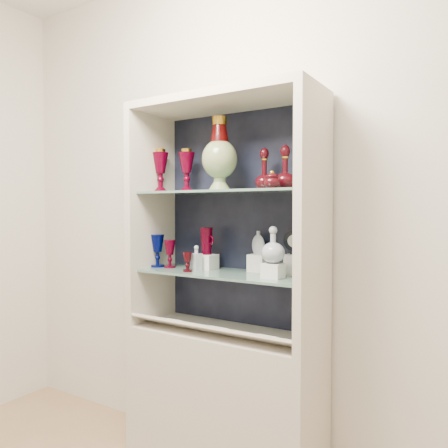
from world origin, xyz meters
The scene contains 30 objects.
wall_back centered at (0.00, 1.75, 1.40)m, with size 3.50×0.02×2.80m, color silver.
cabinet_base centered at (0.00, 1.53, 0.38)m, with size 1.00×0.40×0.75m, color beige.
cabinet_back_panel centered at (0.00, 1.72, 1.32)m, with size 0.98×0.02×1.15m, color black.
cabinet_side_left centered at (-0.48, 1.53, 1.32)m, with size 0.04×0.40×1.15m, color beige.
cabinet_side_right centered at (0.48, 1.53, 1.32)m, with size 0.04×0.40×1.15m, color beige.
cabinet_top_cap centered at (0.00, 1.53, 1.92)m, with size 1.00×0.40×0.04m, color beige.
shelf_lower centered at (0.00, 1.55, 1.04)m, with size 0.92×0.34×0.01m, color slate.
shelf_upper centered at (0.00, 1.55, 1.46)m, with size 0.92×0.34×0.01m, color slate.
label_ledge centered at (0.00, 1.42, 0.78)m, with size 0.92×0.18×0.01m, color beige.
label_card_0 centered at (0.06, 1.42, 0.80)m, with size 0.10×0.07×0.00m, color white.
label_card_1 centered at (-0.21, 1.42, 0.80)m, with size 0.10×0.07×0.00m, color white.
label_card_2 centered at (0.32, 1.42, 0.80)m, with size 0.10×0.07×0.00m, color white.
pedestal_lamp_left centered at (-0.44, 1.55, 1.59)m, with size 0.09×0.09×0.24m, color #4C0013, non-canonical shape.
pedestal_lamp_right centered at (-0.27, 1.58, 1.59)m, with size 0.09×0.09×0.24m, color #4C0013, non-canonical shape.
enamel_urn centered at (-0.03, 1.53, 1.66)m, with size 0.18×0.18×0.38m, color #0C4319, non-canonical shape.
ruby_decanter_a centered at (0.19, 1.60, 1.59)m, with size 0.09×0.09×0.24m, color #3A070D, non-canonical shape.
ruby_decanter_b centered at (0.31, 1.59, 1.58)m, with size 0.10×0.10×0.23m, color #3A070D, non-canonical shape.
lidded_bowl centered at (0.29, 1.48, 1.51)m, with size 0.08×0.08×0.09m, color #3A070D, non-canonical shape.
cobalt_goblet centered at (-0.44, 1.53, 1.14)m, with size 0.08×0.08×0.18m, color #000647, non-canonical shape.
ruby_goblet_tall centered at (-0.36, 1.54, 1.13)m, with size 0.06×0.06×0.15m, color #4C0013, non-canonical shape.
ruby_goblet_small centered at (-0.18, 1.46, 1.10)m, with size 0.05×0.05×0.10m, color #3A070D, non-canonical shape.
riser_ruby_pitcher centered at (-0.15, 1.60, 1.09)m, with size 0.10×0.10×0.08m, color silver.
ruby_pitcher centered at (-0.15, 1.60, 1.20)m, with size 0.11×0.07×0.15m, color #4C0013, non-canonical shape.
clear_square_bottle centered at (-0.16, 1.51, 1.12)m, with size 0.05×0.05×0.13m, color #97A4AF, non-canonical shape.
riser_flat_flask centered at (0.13, 1.66, 1.09)m, with size 0.09×0.09×0.09m, color silver.
flat_flask centered at (0.13, 1.66, 1.20)m, with size 0.09×0.04×0.13m, color #B0B7C3, non-canonical shape.
riser_clear_round_decanter centered at (0.29, 1.51, 1.08)m, with size 0.09×0.09×0.07m, color silver.
clear_round_decanter centered at (0.29, 1.51, 1.20)m, with size 0.11×0.11×0.17m, color #97A4AF, non-canonical shape.
riser_cameo_medallion centered at (0.32, 1.67, 1.10)m, with size 0.08×0.08×0.10m, color silver.
cameo_medallion centered at (0.32, 1.67, 1.21)m, with size 0.10×0.04×0.12m, color black, non-canonical shape.
Camera 1 is at (1.18, -0.35, 1.38)m, focal length 35.00 mm.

